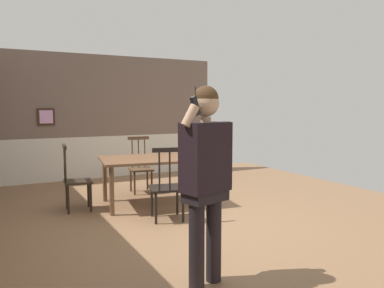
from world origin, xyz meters
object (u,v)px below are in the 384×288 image
Objects in this scene: dining_table at (152,163)px; chair_near_window at (76,180)px; person_figure at (206,170)px; chair_at_table_head at (167,186)px; chair_by_doorway at (140,167)px.

dining_table is 1.72× the size of chair_near_window.
person_figure is (-0.63, -2.87, 0.36)m from dining_table.
chair_near_window is at bearing 147.00° from chair_at_table_head.
dining_table is 0.96m from chair_by_doorway.
chair_at_table_head reaches higher than chair_near_window.
chair_at_table_head is at bearing 49.75° from chair_near_window.
dining_table is at bearing 94.69° from chair_at_table_head.
chair_at_table_head is (1.05, -1.10, 0.00)m from chair_near_window.
chair_near_window reaches higher than dining_table.
chair_by_doorway is at bearing -117.10° from person_figure.
person_figure is at bearing 85.06° from chair_by_doorway.
chair_near_window is 1.53m from chair_by_doorway.
chair_by_doorway is at bearing 81.80° from dining_table.
person_figure reaches higher than chair_at_table_head.
chair_at_table_head is 2.08m from person_figure.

